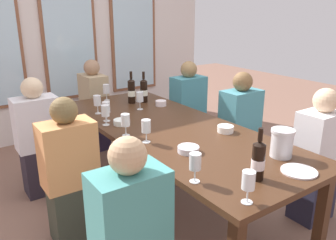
# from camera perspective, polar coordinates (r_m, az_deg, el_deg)

# --- Properties ---
(ground_plane) EXTENTS (12.00, 12.00, 0.00)m
(ground_plane) POSITION_cam_1_polar(r_m,az_deg,el_deg) (3.17, 0.41, -13.88)
(ground_plane) COLOR #845E4D
(back_wall_with_windows) EXTENTS (4.20, 0.10, 2.90)m
(back_wall_with_windows) POSITION_cam_1_polar(r_m,az_deg,el_deg) (4.79, -16.33, 14.65)
(back_wall_with_windows) COLOR silver
(back_wall_with_windows) RESTS_ON ground
(dining_table) EXTENTS (1.00, 2.53, 0.74)m
(dining_table) POSITION_cam_1_polar(r_m,az_deg,el_deg) (2.87, 0.44, -2.36)
(dining_table) COLOR #432817
(dining_table) RESTS_ON ground
(white_plate_0) EXTENTS (0.22, 0.22, 0.01)m
(white_plate_0) POSITION_cam_1_polar(r_m,az_deg,el_deg) (2.23, 20.96, -7.96)
(white_plate_0) COLOR white
(white_plate_0) RESTS_ON dining_table
(metal_pitcher) EXTENTS (0.16, 0.16, 0.19)m
(metal_pitcher) POSITION_cam_1_polar(r_m,az_deg,el_deg) (2.38, 18.43, -3.62)
(metal_pitcher) COLOR silver
(metal_pitcher) RESTS_ON dining_table
(wine_bottle_0) EXTENTS (0.08, 0.08, 0.33)m
(wine_bottle_0) POSITION_cam_1_polar(r_m,az_deg,el_deg) (3.56, -6.10, 4.83)
(wine_bottle_0) COLOR black
(wine_bottle_0) RESTS_ON dining_table
(wine_bottle_1) EXTENTS (0.08, 0.08, 0.31)m
(wine_bottle_1) POSITION_cam_1_polar(r_m,az_deg,el_deg) (2.02, 14.78, -6.48)
(wine_bottle_1) COLOR black
(wine_bottle_1) RESTS_ON dining_table
(wine_bottle_2) EXTENTS (0.08, 0.08, 0.32)m
(wine_bottle_2) POSITION_cam_1_polar(r_m,az_deg,el_deg) (3.60, -4.05, 4.93)
(wine_bottle_2) COLOR black
(wine_bottle_2) RESTS_ON dining_table
(tasting_bowl_0) EXTENTS (0.11, 0.11, 0.05)m
(tasting_bowl_0) POSITION_cam_1_polar(r_m,az_deg,el_deg) (3.47, -1.19, 2.82)
(tasting_bowl_0) COLOR white
(tasting_bowl_0) RESTS_ON dining_table
(tasting_bowl_1) EXTENTS (0.13, 0.13, 0.05)m
(tasting_bowl_1) POSITION_cam_1_polar(r_m,az_deg,el_deg) (2.76, 9.53, -1.47)
(tasting_bowl_1) COLOR white
(tasting_bowl_1) RESTS_ON dining_table
(tasting_bowl_2) EXTENTS (0.14, 0.14, 0.04)m
(tasting_bowl_2) POSITION_cam_1_polar(r_m,az_deg,el_deg) (2.93, -7.70, -0.33)
(tasting_bowl_2) COLOR white
(tasting_bowl_2) RESTS_ON dining_table
(tasting_bowl_3) EXTENTS (0.15, 0.15, 0.04)m
(tasting_bowl_3) POSITION_cam_1_polar(r_m,az_deg,el_deg) (2.36, 3.41, -4.89)
(tasting_bowl_3) COLOR white
(tasting_bowl_3) RESTS_ON dining_table
(wine_glass_0) EXTENTS (0.07, 0.07, 0.17)m
(wine_glass_0) POSITION_cam_1_polar(r_m,az_deg,el_deg) (2.91, -10.39, 1.36)
(wine_glass_0) COLOR white
(wine_glass_0) RESTS_ON dining_table
(wine_glass_1) EXTENTS (0.07, 0.07, 0.17)m
(wine_glass_1) POSITION_cam_1_polar(r_m,az_deg,el_deg) (1.93, 4.55, -7.02)
(wine_glass_1) COLOR white
(wine_glass_1) RESTS_ON dining_table
(wine_glass_2) EXTENTS (0.07, 0.07, 0.17)m
(wine_glass_2) POSITION_cam_1_polar(r_m,az_deg,el_deg) (2.64, -7.10, -0.10)
(wine_glass_2) COLOR white
(wine_glass_2) RESTS_ON dining_table
(wine_glass_3) EXTENTS (0.07, 0.07, 0.17)m
(wine_glass_3) POSITION_cam_1_polar(r_m,az_deg,el_deg) (3.33, -4.71, 3.71)
(wine_glass_3) COLOR white
(wine_glass_3) RESTS_ON dining_table
(wine_glass_4) EXTENTS (0.07, 0.07, 0.17)m
(wine_glass_4) POSITION_cam_1_polar(r_m,az_deg,el_deg) (3.71, -10.23, 5.00)
(wine_glass_4) COLOR white
(wine_glass_4) RESTS_ON dining_table
(wine_glass_5) EXTENTS (0.07, 0.07, 0.17)m
(wine_glass_5) POSITION_cam_1_polar(r_m,az_deg,el_deg) (2.49, -3.66, -1.22)
(wine_glass_5) COLOR white
(wine_glass_5) RESTS_ON dining_table
(wine_glass_6) EXTENTS (0.07, 0.07, 0.17)m
(wine_glass_6) POSITION_cam_1_polar(r_m,az_deg,el_deg) (3.01, -10.27, 2.02)
(wine_glass_6) COLOR white
(wine_glass_6) RESTS_ON dining_table
(wine_glass_7) EXTENTS (0.07, 0.07, 0.17)m
(wine_glass_7) POSITION_cam_1_polar(r_m,az_deg,el_deg) (1.78, 13.23, -9.98)
(wine_glass_7) COLOR white
(wine_glass_7) RESTS_ON dining_table
(wine_glass_8) EXTENTS (0.07, 0.07, 0.17)m
(wine_glass_8) POSITION_cam_1_polar(r_m,az_deg,el_deg) (3.25, -11.68, 3.05)
(wine_glass_8) COLOR white
(wine_glass_8) RESTS_ON dining_table
(seated_person_0) EXTENTS (0.38, 0.24, 1.11)m
(seated_person_0) POSITION_cam_1_polar(r_m,az_deg,el_deg) (2.62, -15.96, -8.81)
(seated_person_0) COLOR #33372B
(seated_person_0) RESTS_ON ground
(seated_person_1) EXTENTS (0.38, 0.24, 1.11)m
(seated_person_1) POSITION_cam_1_polar(r_m,az_deg,el_deg) (3.48, 11.79, -1.65)
(seated_person_1) COLOR #262835
(seated_person_1) RESTS_ON ground
(seated_person_3) EXTENTS (0.38, 0.24, 1.11)m
(seated_person_3) POSITION_cam_1_polar(r_m,az_deg,el_deg) (3.01, 23.56, -6.06)
(seated_person_3) COLOR #28263A
(seated_person_3) RESTS_ON ground
(seated_person_4) EXTENTS (0.38, 0.24, 1.11)m
(seated_person_4) POSITION_cam_1_polar(r_m,az_deg,el_deg) (3.37, -20.74, -3.16)
(seated_person_4) COLOR #28212C
(seated_person_4) RESTS_ON ground
(seated_person_5) EXTENTS (0.38, 0.24, 1.11)m
(seated_person_5) POSITION_cam_1_polar(r_m,az_deg,el_deg) (4.06, 3.35, 1.58)
(seated_person_5) COLOR #232641
(seated_person_5) RESTS_ON ground
(seated_person_6) EXTENTS (0.24, 0.38, 1.11)m
(seated_person_6) POSITION_cam_1_polar(r_m,az_deg,el_deg) (4.28, -12.13, 2.04)
(seated_person_6) COLOR #302542
(seated_person_6) RESTS_ON ground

